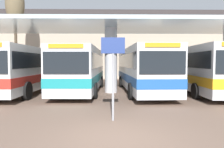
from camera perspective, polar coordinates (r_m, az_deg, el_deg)
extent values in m
plane|color=#755B4C|center=(6.70, 0.87, -16.39)|extent=(100.00, 100.00, 0.00)
cube|color=tan|center=(29.18, -0.63, 7.70)|extent=(40.00, 0.50, 9.10)
cube|color=#332D2D|center=(29.65, -0.64, 14.38)|extent=(40.00, 0.58, 2.18)
cylinder|color=silver|center=(15.96, -0.29, 3.58)|extent=(0.89, 0.89, 4.72)
cube|color=#9EB2BC|center=(16.17, -0.29, 12.40)|extent=(22.45, 6.71, 0.24)
cube|color=white|center=(17.15, -21.05, 1.45)|extent=(2.71, 10.61, 2.87)
cube|color=black|center=(17.15, -21.09, 3.28)|extent=(2.74, 10.19, 0.92)
cube|color=red|center=(17.18, -21.01, -0.70)|extent=(2.75, 10.65, 0.52)
cylinder|color=black|center=(13.77, -21.33, -4.12)|extent=(0.31, 1.10, 1.09)
cylinder|color=black|center=(20.36, -21.11, -1.82)|extent=(0.31, 1.10, 1.09)
cylinder|color=black|center=(19.59, -14.57, -1.90)|extent=(0.31, 1.10, 1.09)
cube|color=silver|center=(16.45, -8.00, 1.47)|extent=(2.93, 10.16, 2.88)
cube|color=black|center=(16.44, -8.01, 3.38)|extent=(2.95, 9.76, 0.92)
cube|color=teal|center=(16.48, -7.98, -0.79)|extent=(2.97, 10.20, 0.52)
cube|color=black|center=(11.46, -11.93, 2.87)|extent=(2.38, 0.14, 1.15)
cube|color=orange|center=(11.49, -11.98, 7.21)|extent=(1.81, 0.11, 0.22)
cylinder|color=black|center=(13.78, -15.31, -4.23)|extent=(0.31, 1.00, 0.99)
cylinder|color=black|center=(13.30, -4.51, -4.40)|extent=(0.31, 1.00, 0.99)
cylinder|color=black|center=(19.48, -10.47, -2.03)|extent=(0.31, 1.00, 0.99)
cylinder|color=black|center=(19.14, -2.85, -2.08)|extent=(0.31, 1.00, 0.99)
cube|color=silver|center=(16.42, 7.80, 1.50)|extent=(2.89, 10.93, 2.89)
cube|color=black|center=(16.41, 7.82, 3.42)|extent=(2.92, 10.50, 0.93)
cube|color=#1E519E|center=(16.45, 7.79, -0.76)|extent=(2.93, 10.97, 0.52)
cube|color=black|center=(11.10, 13.08, 2.91)|extent=(2.33, 0.14, 1.16)
cube|color=orange|center=(11.13, 13.13, 7.40)|extent=(1.78, 0.11, 0.22)
cylinder|color=black|center=(13.00, 5.02, -4.52)|extent=(0.31, 1.02, 1.01)
cylinder|color=black|center=(13.59, 15.71, -4.30)|extent=(0.31, 1.02, 1.01)
cylinder|color=black|center=(19.27, 2.41, -2.01)|extent=(0.31, 1.02, 1.01)
cylinder|color=black|center=(19.67, 9.79, -1.95)|extent=(0.31, 1.02, 1.01)
cube|color=silver|center=(17.92, 20.80, 1.52)|extent=(2.90, 12.02, 2.95)
cube|color=black|center=(17.92, 20.83, 3.31)|extent=(2.92, 11.55, 0.94)
cube|color=orange|center=(17.95, 20.75, -0.60)|extent=(2.94, 12.06, 0.53)
cylinder|color=black|center=(14.12, 21.03, -4.19)|extent=(0.31, 0.98, 0.97)
cylinder|color=black|center=(20.78, 14.36, -1.78)|extent=(0.31, 0.98, 0.97)
cylinder|color=black|center=(21.51, 20.88, -1.73)|extent=(0.31, 0.98, 0.97)
cylinder|color=gray|center=(8.32, 0.26, -3.47)|extent=(0.09, 0.09, 2.56)
cube|color=navy|center=(8.28, 0.26, 7.46)|extent=(0.90, 0.06, 0.60)
cylinder|color=#473A2B|center=(25.47, -23.78, 5.95)|extent=(0.30, 0.30, 7.20)
ellipsoid|color=brown|center=(26.15, -24.03, 16.43)|extent=(1.92, 1.92, 4.23)
cube|color=silver|center=(28.81, 23.51, 0.09)|extent=(4.23, 2.11, 1.18)
cube|color=#1E2328|center=(28.78, 23.55, 1.85)|extent=(2.38, 1.83, 0.59)
cylinder|color=black|center=(30.15, 25.16, -0.75)|extent=(0.69, 0.27, 0.68)
cylinder|color=black|center=(28.47, 26.53, -1.00)|extent=(0.69, 0.27, 0.68)
cylinder|color=black|center=(29.28, 20.53, -0.76)|extent=(0.69, 0.27, 0.68)
cylinder|color=black|center=(27.56, 21.66, -1.02)|extent=(0.69, 0.27, 0.68)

